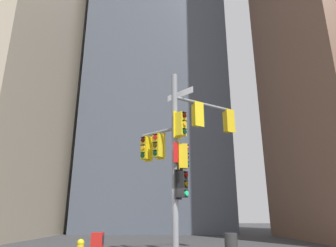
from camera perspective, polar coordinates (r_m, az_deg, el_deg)
name	(u,v)px	position (r m, az deg, el deg)	size (l,w,h in m)	color
building_mid_block	(159,22)	(41.14, -1.76, 18.93)	(14.28, 14.28, 51.72)	#4C5460
signal_pole_assembly	(181,146)	(12.57, 2.53, -4.37)	(4.43, 2.31, 7.46)	gray
newspaper_box	(98,244)	(12.73, -13.38, -21.65)	(0.45, 0.36, 0.87)	red
trash_bin	(232,245)	(12.67, 12.13, -21.81)	(0.50, 0.50, 0.85)	#2D2D2D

